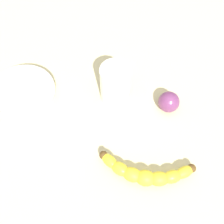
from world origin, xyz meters
TOP-DOWN VIEW (x-y plane):
  - wooden_tabletop at (0.00, 0.00)cm, footprint 120.00×120.00cm
  - banana at (-10.67, -6.57)cm, footprint 9.38×20.57cm
  - smoothie_glass at (10.91, -2.62)cm, footprint 7.30×7.30cm
  - ceramic_bowl at (12.93, 20.42)cm, footprint 16.55×16.55cm
  - plum_fruit at (6.03, -15.21)cm, footprint 5.22×5.22cm

SIDE VIEW (x-z plane):
  - wooden_tabletop at x=0.00cm, z-range 0.00..3.00cm
  - banana at x=-10.67cm, z-range 3.00..6.48cm
  - ceramic_bowl at x=12.93cm, z-range 3.41..7.45cm
  - plum_fruit at x=6.03cm, z-range 3.00..8.22cm
  - smoothie_glass at x=10.91cm, z-range 2.58..13.20cm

